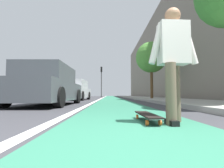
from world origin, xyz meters
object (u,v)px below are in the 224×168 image
object	(u,v)px
parked_car_near	(48,86)
parked_car_mid	(74,91)
traffic_light	(101,76)
street_tree_mid	(151,57)
skateboard	(147,115)
skater_person	(173,56)

from	to	relation	value
parked_car_near	parked_car_mid	world-z (taller)	parked_car_near
parked_car_near	traffic_light	size ratio (longest dim) A/B	0.89
parked_car_near	street_tree_mid	xyz separation A→B (m)	(6.33, -5.62, 2.60)
skateboard	parked_car_mid	world-z (taller)	parked_car_mid
parked_car_near	parked_car_mid	bearing A→B (deg)	2.53
skater_person	parked_car_near	bearing A→B (deg)	38.90
parked_car_mid	traffic_light	bearing A→B (deg)	-5.83
parked_car_mid	skateboard	bearing A→B (deg)	-162.24
parked_car_mid	street_tree_mid	bearing A→B (deg)	-86.59
skateboard	parked_car_mid	xyz separation A→B (m)	(9.83, 3.15, 0.61)
skateboard	skater_person	distance (m)	0.92
street_tree_mid	traffic_light	bearing A→B (deg)	18.98
parked_car_near	traffic_light	xyz separation A→B (m)	(19.44, -1.11, 2.57)
parked_car_mid	street_tree_mid	xyz separation A→B (m)	(0.35, -5.88, 2.60)
skater_person	traffic_light	world-z (taller)	traffic_light
skateboard	traffic_light	xyz separation A→B (m)	(23.30, 1.77, 3.19)
skater_person	street_tree_mid	xyz separation A→B (m)	(10.33, -2.39, 2.37)
traffic_light	skater_person	bearing A→B (deg)	-174.83
skateboard	parked_car_near	size ratio (longest dim) A/B	0.20
parked_car_near	parked_car_mid	distance (m)	5.98
parked_car_mid	street_tree_mid	distance (m)	6.44
parked_car_mid	street_tree_mid	world-z (taller)	street_tree_mid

